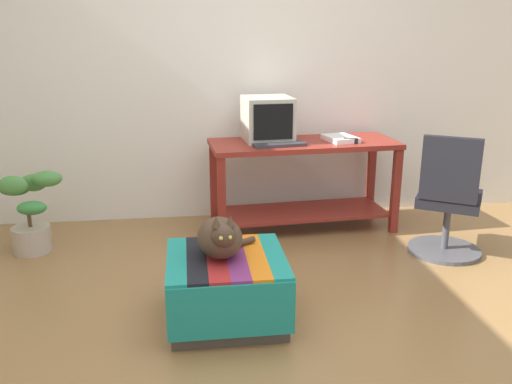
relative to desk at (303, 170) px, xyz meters
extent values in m
plane|color=olive|center=(-0.48, -1.60, -0.49)|extent=(14.00, 14.00, 0.00)
cube|color=silver|center=(-0.48, 0.45, 0.81)|extent=(8.00, 0.10, 2.60)
cube|color=maroon|center=(-0.68, -0.29, -0.15)|extent=(0.06, 0.06, 0.68)
cube|color=maroon|center=(0.71, -0.20, -0.15)|extent=(0.06, 0.06, 0.68)
cube|color=maroon|center=(0.68, 0.29, -0.15)|extent=(0.06, 0.06, 0.68)
cube|color=maroon|center=(-0.71, 0.20, -0.15)|extent=(0.06, 0.06, 0.68)
cube|color=maroon|center=(0.00, 0.00, -0.36)|extent=(1.38, 0.57, 0.02)
cube|color=maroon|center=(0.00, 0.00, 0.21)|extent=(1.50, 0.67, 0.04)
cube|color=#BCB7A8|center=(-0.28, 0.07, 0.24)|extent=(0.28, 0.28, 0.02)
cube|color=#BCB7A8|center=(-0.28, 0.07, 0.40)|extent=(0.39, 0.41, 0.34)
cube|color=black|center=(-0.27, -0.13, 0.41)|extent=(0.30, 0.03, 0.27)
cube|color=#333338|center=(-0.22, -0.14, 0.24)|extent=(0.42, 0.21, 0.02)
cube|color=white|center=(0.29, -0.02, 0.25)|extent=(0.27, 0.32, 0.04)
cube|color=#4C4238|center=(-0.73, -1.38, -0.31)|extent=(0.61, 0.58, 0.36)
cube|color=#1E897A|center=(-0.73, -1.70, -0.27)|extent=(0.65, 0.01, 0.29)
cube|color=#1E897A|center=(-1.00, -1.38, -0.12)|extent=(0.11, 0.63, 0.02)
cube|color=black|center=(-0.89, -1.38, -0.12)|extent=(0.11, 0.63, 0.02)
cube|color=#AD2323|center=(-0.78, -1.38, -0.12)|extent=(0.11, 0.63, 0.02)
cube|color=#7A2D6B|center=(-0.67, -1.38, -0.12)|extent=(0.11, 0.63, 0.02)
cube|color=orange|center=(-0.57, -1.38, -0.12)|extent=(0.11, 0.63, 0.02)
cube|color=#1E897A|center=(-0.46, -1.38, -0.12)|extent=(0.11, 0.63, 0.02)
ellipsoid|color=#473323|center=(-0.76, -1.37, 0.00)|extent=(0.27, 0.35, 0.22)
sphere|color=#473323|center=(-0.75, -1.49, 0.05)|extent=(0.13, 0.13, 0.13)
cylinder|color=#473323|center=(-0.67, -1.27, -0.09)|extent=(0.24, 0.17, 0.04)
cone|color=#473323|center=(-0.78, -1.49, 0.13)|extent=(0.05, 0.05, 0.06)
cone|color=#473323|center=(-0.71, -1.49, 0.13)|extent=(0.05, 0.05, 0.06)
sphere|color=#C6D151|center=(-0.77, -1.55, 0.06)|extent=(0.02, 0.02, 0.02)
sphere|color=#C6D151|center=(-0.72, -1.55, 0.06)|extent=(0.02, 0.02, 0.02)
cylinder|color=#B7A893|center=(-2.07, -0.23, -0.40)|extent=(0.27, 0.27, 0.19)
cylinder|color=brown|center=(-2.07, -0.23, -0.22)|extent=(0.03, 0.03, 0.15)
ellipsoid|color=#4C8E42|center=(-1.92, -0.22, 0.05)|extent=(0.21, 0.12, 0.12)
ellipsoid|color=#4C8E42|center=(-2.04, -0.13, 0.00)|extent=(0.19, 0.11, 0.13)
ellipsoid|color=#2D7033|center=(-2.18, -0.13, -0.04)|extent=(0.21, 0.10, 0.09)
ellipsoid|color=#4C8E42|center=(-2.13, -0.31, 0.04)|extent=(0.20, 0.09, 0.14)
ellipsoid|color=#38843D|center=(-2.01, -0.33, -0.12)|extent=(0.20, 0.12, 0.10)
cylinder|color=#4C4C51|center=(0.93, -0.64, -0.48)|extent=(0.52, 0.52, 0.03)
cylinder|color=#4C4C51|center=(0.93, -0.64, -0.29)|extent=(0.05, 0.05, 0.34)
cube|color=black|center=(0.93, -0.64, -0.08)|extent=(0.58, 0.58, 0.08)
cube|color=black|center=(0.83, -0.80, 0.18)|extent=(0.35, 0.25, 0.44)
cube|color=black|center=(0.34, -0.13, 0.25)|extent=(0.12, 0.06, 0.04)
camera|label=1|loc=(-0.92, -4.08, 1.07)|focal=37.66mm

